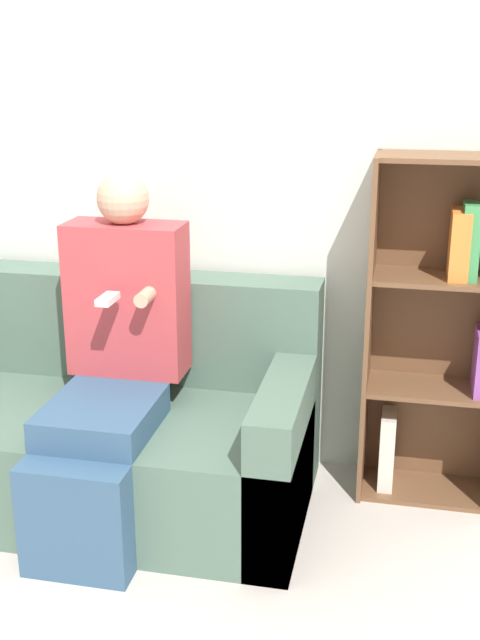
{
  "coord_description": "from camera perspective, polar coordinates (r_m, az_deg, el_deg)",
  "views": [
    {
      "loc": [
        1.04,
        -2.14,
        1.68
      ],
      "look_at": [
        0.46,
        0.57,
        0.75
      ],
      "focal_mm": 45.0,
      "sensor_mm": 36.0,
      "label": 1
    }
  ],
  "objects": [
    {
      "name": "ground_plane",
      "position": [
        2.91,
        -11.77,
        -17.2
      ],
      "size": [
        14.0,
        14.0,
        0.0
      ],
      "primitive_type": "plane",
      "color": "#BCB2A8"
    },
    {
      "name": "bookshelf",
      "position": [
        3.14,
        13.81,
        -0.7
      ],
      "size": [
        0.51,
        0.29,
        1.34
      ],
      "color": "brown",
      "rests_on": "ground_plane"
    },
    {
      "name": "back_wall",
      "position": [
        3.31,
        -6.41,
        11.38
      ],
      "size": [
        10.0,
        0.06,
        2.55
      ],
      "color": "silver",
      "rests_on": "ground_plane"
    },
    {
      "name": "couch",
      "position": [
        3.27,
        -12.39,
        -7.15
      ],
      "size": [
        1.95,
        0.85,
        0.84
      ],
      "color": "#4C6656",
      "rests_on": "ground_plane"
    },
    {
      "name": "adult_seated",
      "position": [
        2.94,
        -9.02,
        -2.33
      ],
      "size": [
        0.44,
        0.75,
        1.27
      ],
      "color": "#335170",
      "rests_on": "ground_plane"
    }
  ]
}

